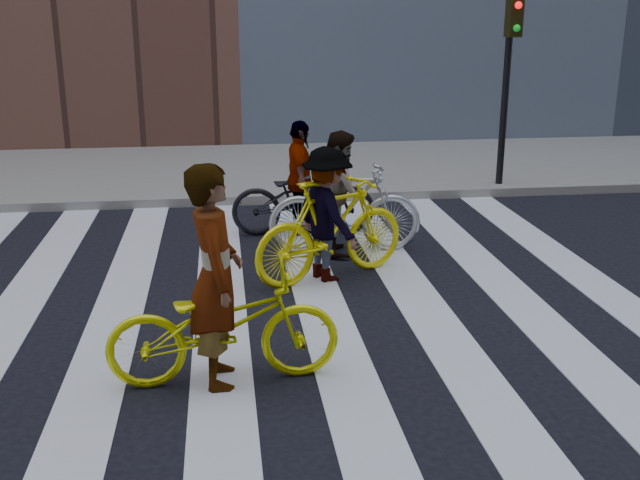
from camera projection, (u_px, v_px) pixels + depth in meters
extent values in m
plane|color=black|center=(275.00, 326.00, 7.70)|extent=(100.00, 100.00, 0.00)
cube|color=gray|center=(247.00, 170.00, 14.78)|extent=(100.00, 5.00, 0.15)
cube|color=silver|center=(110.00, 334.00, 7.49)|extent=(0.55, 10.00, 0.01)
cube|color=silver|center=(221.00, 328.00, 7.62)|extent=(0.55, 10.00, 0.01)
cube|color=silver|center=(328.00, 323.00, 7.76)|extent=(0.55, 10.00, 0.01)
cube|color=silver|center=(431.00, 317.00, 7.90)|extent=(0.55, 10.00, 0.01)
cube|color=silver|center=(530.00, 312.00, 8.04)|extent=(0.55, 10.00, 0.01)
cube|color=silver|center=(626.00, 307.00, 8.18)|extent=(0.55, 10.00, 0.01)
cylinder|color=black|center=(505.00, 101.00, 12.89)|extent=(0.12, 0.12, 3.20)
cube|color=black|center=(514.00, 17.00, 12.33)|extent=(0.22, 0.28, 0.65)
sphere|color=red|center=(519.00, 5.00, 12.14)|extent=(0.12, 0.12, 0.12)
sphere|color=#0CCC26|center=(517.00, 28.00, 12.24)|extent=(0.12, 0.12, 0.12)
imported|color=#E9F00D|center=(223.00, 325.00, 6.42)|extent=(2.02, 0.78, 1.05)
imported|color=silver|center=(345.00, 208.00, 9.87)|extent=(2.06, 0.71, 1.22)
imported|color=#FAEC0D|center=(331.00, 230.00, 8.87)|extent=(2.11, 1.39, 1.24)
imported|color=black|center=(303.00, 198.00, 10.70)|extent=(2.07, 0.77, 1.08)
imported|color=slate|center=(215.00, 277.00, 6.28)|extent=(0.49, 0.73, 1.94)
imported|color=slate|center=(341.00, 193.00, 9.80)|extent=(0.67, 0.83, 1.63)
imported|color=slate|center=(327.00, 215.00, 8.81)|extent=(0.98, 1.19, 1.61)
imported|color=slate|center=(300.00, 178.00, 10.61)|extent=(0.42, 0.97, 1.64)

